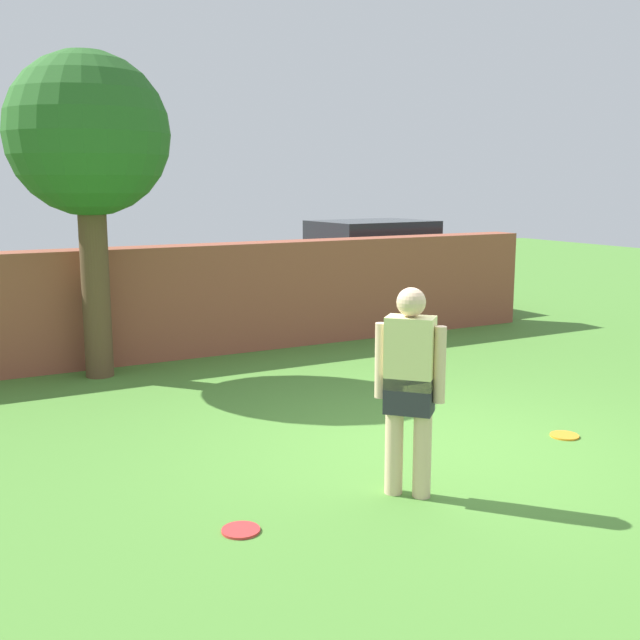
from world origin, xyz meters
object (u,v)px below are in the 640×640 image
tree (88,140)px  frisbee_orange (564,436)px  car (372,269)px  person (409,382)px  frisbee_red (241,530)px

tree → frisbee_orange: tree is taller
tree → car: size_ratio=0.92×
person → frisbee_orange: person is taller
person → car: car is taller
tree → person: 5.43m
car → tree: bearing=18.4°
car → frisbee_orange: 6.96m
tree → person: size_ratio=2.42×
tree → car: (5.36, 2.11, -2.03)m
tree → frisbee_red: size_ratio=14.53×
tree → frisbee_orange: bearing=-53.4°
person → frisbee_orange: (2.12, 0.42, -0.89)m
car → frisbee_orange: size_ratio=15.87×
car → frisbee_orange: (-2.03, -6.60, -0.85)m
frisbee_red → frisbee_orange: size_ratio=1.00×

